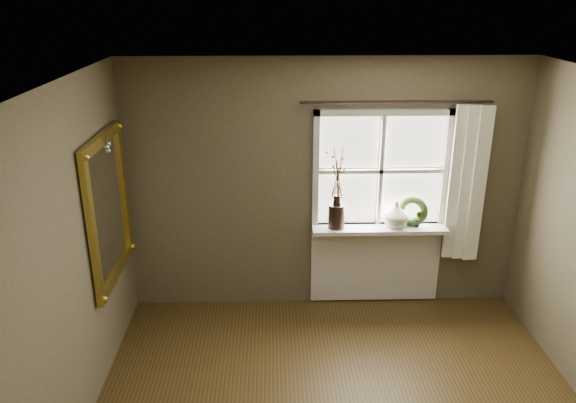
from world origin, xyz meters
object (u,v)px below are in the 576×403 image
Objects in this scene: cream_vase at (396,214)px; gilt_mirror at (109,208)px; dark_jug at (336,216)px; wreath at (412,214)px.

cream_vase is 0.20× the size of gilt_mirror.
cream_vase is (0.60, 0.00, 0.01)m from dark_jug.
cream_vase is at bearing 12.44° from gilt_mirror.
gilt_mirror reaches higher than dark_jug.
dark_jug is 0.80× the size of wreath.
cream_vase is at bearing 0.00° from dark_jug.
wreath is (0.18, 0.04, -0.02)m from cream_vase.
dark_jug is 0.78m from wreath.
wreath reaches higher than dark_jug.
wreath is at bearing 12.79° from cream_vase.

